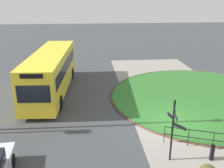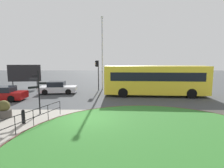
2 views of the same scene
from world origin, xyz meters
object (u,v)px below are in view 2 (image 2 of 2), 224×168
object	(u,v)px
planter_near_signpost	(4,110)
lamppost_tall	(102,51)
traffic_light_near	(97,69)
signpost_directional	(38,89)
bollard_foreground	(23,117)
car_near_lane	(58,88)
bus_yellow	(155,80)
car_far_lane	(1,94)
billboard_left	(24,73)

from	to	relation	value
planter_near_signpost	lamppost_tall	bearing A→B (deg)	64.28
traffic_light_near	lamppost_tall	bearing A→B (deg)	-108.56
signpost_directional	traffic_light_near	xyz separation A→B (m)	(3.25, 10.16, 0.99)
bollard_foreground	traffic_light_near	bearing A→B (deg)	74.46
car_near_lane	planter_near_signpost	distance (m)	8.88
signpost_directional	bus_yellow	distance (m)	11.86
lamppost_tall	planter_near_signpost	size ratio (longest dim) A/B	8.07
signpost_directional	car_far_lane	world-z (taller)	signpost_directional
signpost_directional	traffic_light_near	distance (m)	10.72
signpost_directional	bollard_foreground	distance (m)	2.39
traffic_light_near	planter_near_signpost	xyz separation A→B (m)	(-5.26, -10.97, -2.26)
traffic_light_near	bollard_foreground	bearing A→B (deg)	82.88
planter_near_signpost	bus_yellow	bearing A→B (deg)	32.46
billboard_left	traffic_light_near	bearing A→B (deg)	-12.61
car_far_lane	lamppost_tall	bearing A→B (deg)	-145.90
billboard_left	bollard_foreground	bearing A→B (deg)	-69.21
traffic_light_near	bus_yellow	bearing A→B (deg)	160.44
bollard_foreground	billboard_left	xyz separation A→B (m)	(-6.58, 13.38, 1.64)
car_near_lane	car_far_lane	xyz separation A→B (m)	(-4.27, -3.74, -0.01)
lamppost_tall	billboard_left	xyz separation A→B (m)	(-10.52, 0.14, -2.93)
signpost_directional	car_far_lane	distance (m)	7.03
billboard_left	planter_near_signpost	xyz separation A→B (m)	(4.70, -12.23, -1.56)
bus_yellow	billboard_left	distance (m)	17.16
bus_yellow	lamppost_tall	distance (m)	8.21
signpost_directional	traffic_light_near	size ratio (longest dim) A/B	0.81
signpost_directional	car_near_lane	distance (m)	8.20
traffic_light_near	planter_near_signpost	bearing A→B (deg)	72.83
bollard_foreground	lamppost_tall	xyz separation A→B (m)	(3.94, 13.24, 4.57)
signpost_directional	planter_near_signpost	size ratio (longest dim) A/B	2.65
bollard_foreground	planter_near_signpost	bearing A→B (deg)	148.57
bollard_foreground	bus_yellow	xyz separation A→B (m)	(9.91, 8.65, 1.29)
signpost_directional	planter_near_signpost	bearing A→B (deg)	-158.01
car_near_lane	car_far_lane	size ratio (longest dim) A/B	0.93
signpost_directional	bollard_foreground	world-z (taller)	signpost_directional
bollard_foreground	traffic_light_near	size ratio (longest dim) A/B	0.23
bollard_foreground	billboard_left	size ratio (longest dim) A/B	0.20
bus_yellow	traffic_light_near	distance (m)	7.48
bus_yellow	traffic_light_near	bearing A→B (deg)	-24.55
bollard_foreground	car_near_lane	bearing A→B (deg)	95.98
bollard_foreground	billboard_left	world-z (taller)	billboard_left
bus_yellow	signpost_directional	bearing A→B (deg)	37.79
car_far_lane	traffic_light_near	bearing A→B (deg)	-148.89
signpost_directional	planter_near_signpost	distance (m)	2.51
car_near_lane	planter_near_signpost	bearing A→B (deg)	-100.17
lamppost_tall	bollard_foreground	bearing A→B (deg)	-106.57
car_near_lane	lamppost_tall	distance (m)	7.39
bus_yellow	planter_near_signpost	size ratio (longest dim) A/B	9.34
car_near_lane	planter_near_signpost	world-z (taller)	car_near_lane
signpost_directional	lamppost_tall	world-z (taller)	lamppost_tall
billboard_left	planter_near_signpost	size ratio (longest dim) A/B	3.69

